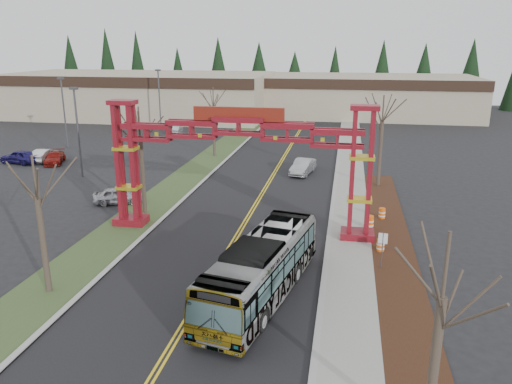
% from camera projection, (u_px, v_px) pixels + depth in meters
% --- Properties ---
extents(road, '(12.00, 110.00, 0.02)m').
position_uv_depth(road, '(258.00, 201.00, 41.23)').
color(road, black).
rests_on(road, ground).
extents(lane_line_left, '(0.12, 100.00, 0.01)m').
position_uv_depth(lane_line_left, '(256.00, 201.00, 41.24)').
color(lane_line_left, yellow).
rests_on(lane_line_left, road).
extents(lane_line_right, '(0.12, 100.00, 0.01)m').
position_uv_depth(lane_line_right, '(259.00, 201.00, 41.20)').
color(lane_line_right, yellow).
rests_on(lane_line_right, road).
extents(curb_right, '(0.30, 110.00, 0.15)m').
position_uv_depth(curb_right, '(333.00, 205.00, 40.14)').
color(curb_right, '#A4A49E').
rests_on(curb_right, ground).
extents(sidewalk_right, '(2.60, 110.00, 0.14)m').
position_uv_depth(sidewalk_right, '(351.00, 206.00, 39.89)').
color(sidewalk_right, gray).
rests_on(sidewalk_right, ground).
extents(landscape_strip, '(2.60, 50.00, 0.12)m').
position_uv_depth(landscape_strip, '(403.00, 300.00, 25.31)').
color(landscape_strip, '#311A10').
rests_on(landscape_strip, ground).
extents(grass_median, '(4.00, 110.00, 0.08)m').
position_uv_depth(grass_median, '(166.00, 196.00, 42.60)').
color(grass_median, '#3A4E27').
rests_on(grass_median, ground).
extents(curb_left, '(0.30, 110.00, 0.15)m').
position_uv_depth(curb_left, '(186.00, 197.00, 42.27)').
color(curb_left, '#A4A49E').
rests_on(curb_left, ground).
extents(gateway_arch, '(18.20, 1.60, 8.90)m').
position_uv_depth(gateway_arch, '(239.00, 147.00, 32.92)').
color(gateway_arch, '#600C12').
rests_on(gateway_arch, ground).
extents(retail_building_west, '(46.00, 22.30, 7.50)m').
position_uv_depth(retail_building_west, '(140.00, 94.00, 89.61)').
color(retail_building_west, tan).
rests_on(retail_building_west, ground).
extents(retail_building_east, '(38.00, 20.30, 7.00)m').
position_uv_depth(retail_building_east, '(366.00, 96.00, 90.29)').
color(retail_building_east, tan).
rests_on(retail_building_east, ground).
extents(conifer_treeline, '(116.10, 5.60, 13.00)m').
position_uv_depth(conifer_treeline, '(317.00, 74.00, 102.49)').
color(conifer_treeline, black).
rests_on(conifer_treeline, ground).
extents(transit_bus, '(4.82, 11.64, 3.16)m').
position_uv_depth(transit_bus, '(261.00, 269.00, 25.29)').
color(transit_bus, '#999CA1').
rests_on(transit_bus, ground).
extents(silver_sedan, '(2.42, 4.79, 1.51)m').
position_uv_depth(silver_sedan, '(303.00, 167.00, 49.76)').
color(silver_sedan, '#A5A8AD').
rests_on(silver_sedan, ground).
extents(parked_car_near_a, '(4.29, 2.62, 1.36)m').
position_uv_depth(parked_car_near_a, '(119.00, 196.00, 40.49)').
color(parked_car_near_a, '#B9B9C1').
rests_on(parked_car_near_a, ground).
extents(parked_car_near_b, '(1.81, 4.32, 1.39)m').
position_uv_depth(parked_car_near_b, '(45.00, 155.00, 55.31)').
color(parked_car_near_b, silver).
rests_on(parked_car_near_b, ground).
extents(parked_car_mid_a, '(3.16, 4.62, 1.24)m').
position_uv_depth(parked_car_mid_a, '(55.00, 158.00, 54.21)').
color(parked_car_mid_a, maroon).
rests_on(parked_car_mid_a, ground).
extents(parked_car_mid_b, '(4.71, 2.53, 1.52)m').
position_uv_depth(parked_car_mid_b, '(20.00, 157.00, 54.08)').
color(parked_car_mid_b, navy).
rests_on(parked_car_mid_b, ground).
extents(parked_car_far_a, '(1.86, 3.94, 1.25)m').
position_uv_depth(parked_car_far_a, '(176.00, 130.00, 71.85)').
color(parked_car_far_a, '#B6BABE').
rests_on(parked_car_far_a, ground).
extents(bare_tree_median_near, '(3.19, 3.19, 7.35)m').
position_uv_depth(bare_tree_median_near, '(37.00, 197.00, 24.74)').
color(bare_tree_median_near, '#382D26').
rests_on(bare_tree_median_near, ground).
extents(bare_tree_median_mid, '(3.20, 3.20, 8.15)m').
position_uv_depth(bare_tree_median_mid, '(140.00, 136.00, 36.70)').
color(bare_tree_median_mid, '#382D26').
rests_on(bare_tree_median_mid, ground).
extents(bare_tree_median_far, '(3.05, 3.05, 7.83)m').
position_uv_depth(bare_tree_median_far, '(213.00, 106.00, 56.22)').
color(bare_tree_median_far, '#382D26').
rests_on(bare_tree_median_far, ground).
extents(bare_tree_right_near, '(3.18, 3.18, 7.43)m').
position_uv_depth(bare_tree_right_near, '(442.00, 299.00, 14.73)').
color(bare_tree_right_near, '#382D26').
rests_on(bare_tree_right_near, ground).
extents(bare_tree_right_far, '(3.49, 3.49, 8.24)m').
position_uv_depth(bare_tree_right_far, '(382.00, 122.00, 43.94)').
color(bare_tree_right_far, '#382D26').
rests_on(bare_tree_right_far, ground).
extents(light_pole_near, '(0.75, 0.37, 8.64)m').
position_uv_depth(light_pole_near, '(77.00, 126.00, 47.55)').
color(light_pole_near, '#3F3F44').
rests_on(light_pole_near, ground).
extents(light_pole_mid, '(0.75, 0.37, 8.65)m').
position_uv_depth(light_pole_mid, '(64.00, 108.00, 60.91)').
color(light_pole_mid, '#3F3F44').
rests_on(light_pole_mid, ground).
extents(light_pole_far, '(0.77, 0.39, 8.93)m').
position_uv_depth(light_pole_far, '(159.00, 95.00, 74.20)').
color(light_pole_far, '#3F3F44').
rests_on(light_pole_far, ground).
extents(street_sign, '(0.51, 0.12, 2.26)m').
position_uv_depth(street_sign, '(383.00, 244.00, 28.31)').
color(street_sign, '#3F3F44').
rests_on(street_sign, ground).
extents(barrel_south, '(0.49, 0.49, 0.90)m').
position_uv_depth(barrel_south, '(381.00, 246.00, 31.03)').
color(barrel_south, '#FA610D').
rests_on(barrel_south, ground).
extents(barrel_mid, '(0.56, 0.56, 1.04)m').
position_uv_depth(barrel_mid, '(370.00, 223.00, 34.80)').
color(barrel_mid, '#FA610D').
rests_on(barrel_mid, ground).
extents(barrel_north, '(0.48, 0.48, 0.90)m').
position_uv_depth(barrel_north, '(382.00, 214.00, 36.85)').
color(barrel_north, '#FA610D').
rests_on(barrel_north, ground).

